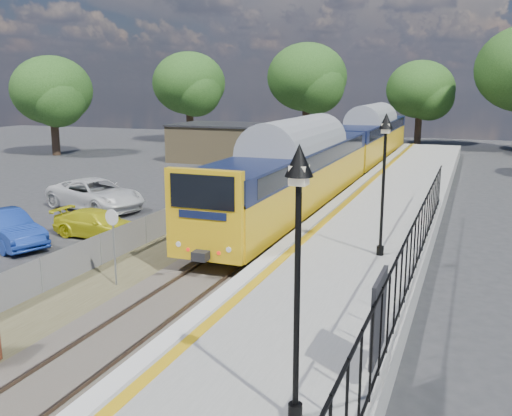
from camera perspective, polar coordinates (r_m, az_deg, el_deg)
The scene contains 15 objects.
ground at distance 15.87m, azimuth -11.28°, elevation -11.63°, with size 120.00×120.00×0.00m, color #2D2D30.
track_bed at distance 24.24m, azimuth -0.01°, elevation -2.74°, with size 5.90×80.00×0.29m.
platform at distance 21.35m, azimuth 10.16°, elevation -4.02°, with size 5.00×70.00×0.90m, color gray.
platform_edge at distance 21.69m, azimuth 4.85°, elevation -2.36°, with size 0.90×70.00×0.01m.
victorian_lamp_south at distance 8.78m, azimuth 4.25°, elevation -1.37°, with size 0.44×0.44×4.60m.
victorian_lamp_north at distance 18.48m, azimuth 12.76°, elevation 5.54°, with size 0.44×0.44×4.60m.
palisade_fence at distance 15.17m, azimuth 14.86°, elevation -5.53°, with size 0.12×26.00×2.00m.
wire_fence at distance 27.66m, azimuth -5.48°, elevation 0.17°, with size 0.06×52.00×1.20m.
outbuilding at distance 47.55m, azimuth -2.41°, elevation 6.40°, with size 10.80×10.10×3.12m.
tree_line at distance 54.56m, azimuth 14.52°, elevation 12.13°, with size 56.80×43.80×11.88m.
train at distance 37.46m, azimuth 8.76°, elevation 5.95°, with size 2.82×40.83×3.51m.
speed_sign at distance 18.54m, azimuth -14.09°, elevation -2.67°, with size 0.51×0.13×2.55m.
car_blue at distance 24.88m, azimuth -23.78°, elevation -1.90°, with size 1.53×4.39×1.45m, color #19389A.
car_yellow at distance 25.09m, azimuth -15.55°, elevation -1.52°, with size 1.63×4.00×1.16m, color yellow.
car_white at distance 30.63m, azimuth -15.74°, elevation 1.31°, with size 2.62×5.68×1.58m, color silver.
Camera 1 is at (7.95, -12.17, 6.36)m, focal length 40.00 mm.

